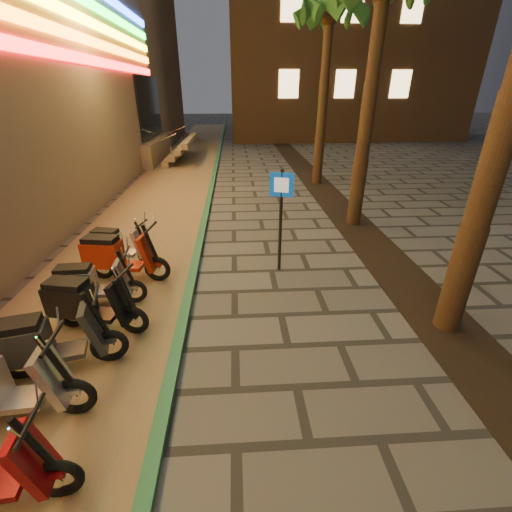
{
  "coord_description": "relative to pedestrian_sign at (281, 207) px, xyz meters",
  "views": [
    {
      "loc": [
        0.07,
        -2.53,
        3.65
      ],
      "look_at": [
        0.38,
        2.48,
        1.2
      ],
      "focal_mm": 24.0,
      "sensor_mm": 36.0,
      "label": 1
    }
  ],
  "objects": [
    {
      "name": "scooter_9",
      "position": [
        -3.44,
        -0.22,
        -0.91
      ],
      "size": [
        1.79,
        0.72,
        1.26
      ],
      "rotation": [
        0.0,
        0.0,
        -0.14
      ],
      "color": "black",
      "rests_on": "ground"
    },
    {
      "name": "planting_strip",
      "position": [
        2.6,
        0.78,
        -1.45
      ],
      "size": [
        1.2,
        40.0,
        0.02
      ],
      "primitive_type": "cube",
      "color": "black",
      "rests_on": "ground"
    },
    {
      "name": "green_curb",
      "position": [
        -1.9,
        5.78,
        -1.41
      ],
      "size": [
        0.18,
        60.0,
        0.1
      ],
      "primitive_type": "cube",
      "color": "#296D46",
      "rests_on": "ground"
    },
    {
      "name": "scooter_8",
      "position": [
        -3.62,
        -1.21,
        -0.98
      ],
      "size": [
        1.56,
        0.54,
        1.1
      ],
      "rotation": [
        0.0,
        0.0,
        0.07
      ],
      "color": "black",
      "rests_on": "ground"
    },
    {
      "name": "pedestrian_sign",
      "position": [
        0.0,
        0.0,
        0.0
      ],
      "size": [
        0.48,
        0.16,
        2.25
      ],
      "rotation": [
        0.0,
        0.0,
        -0.27
      ],
      "color": "black",
      "rests_on": "ground"
    },
    {
      "name": "ground",
      "position": [
        -1.0,
        -4.22,
        -1.46
      ],
      "size": [
        120.0,
        120.0,
        0.0
      ],
      "primitive_type": "plane",
      "color": "#474442",
      "rests_on": "ground"
    },
    {
      "name": "palm_d",
      "position": [
        2.6,
        7.78,
        4.49
      ],
      "size": [
        2.97,
        3.02,
        7.16
      ],
      "color": "#472D19",
      "rests_on": "ground"
    },
    {
      "name": "scooter_10",
      "position": [
        -3.68,
        0.56,
        -1.0
      ],
      "size": [
        1.5,
        0.7,
        1.06
      ],
      "rotation": [
        0.0,
        0.0,
        -0.22
      ],
      "color": "black",
      "rests_on": "ground"
    },
    {
      "name": "parking_strip",
      "position": [
        -3.6,
        5.78,
        -1.45
      ],
      "size": [
        3.4,
        60.0,
        0.01
      ],
      "primitive_type": "cube",
      "color": "#8C7251",
      "rests_on": "ground"
    },
    {
      "name": "scooter_6",
      "position": [
        -3.63,
        -2.9,
        -0.93
      ],
      "size": [
        1.73,
        0.84,
        1.22
      ],
      "rotation": [
        0.0,
        0.0,
        0.24
      ],
      "color": "black",
      "rests_on": "ground"
    },
    {
      "name": "scooter_7",
      "position": [
        -3.44,
        -1.91,
        -0.94
      ],
      "size": [
        1.69,
        0.76,
        1.19
      ],
      "rotation": [
        0.0,
        0.0,
        -0.2
      ],
      "color": "black",
      "rests_on": "ground"
    }
  ]
}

